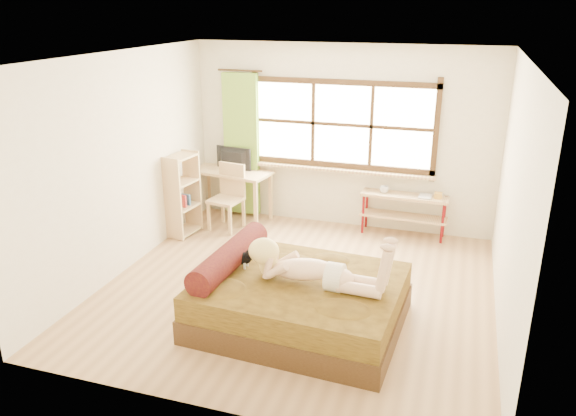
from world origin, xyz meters
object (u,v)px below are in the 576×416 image
(chair, at_px, (229,193))
(kitten, at_px, (239,256))
(pipe_shelf, at_px, (405,206))
(woman, at_px, (313,256))
(desk, at_px, (231,177))
(bed, at_px, (296,299))
(bookshelf, at_px, (183,194))

(chair, bearing_deg, kitten, -54.33)
(chair, height_order, pipe_shelf, chair)
(woman, distance_m, desk, 3.43)
(chair, bearing_deg, bed, -43.26)
(woman, bearing_deg, desk, 130.42)
(kitten, height_order, desk, desk)
(woman, height_order, kitten, woman)
(kitten, bearing_deg, bookshelf, 135.67)
(woman, xyz_separation_m, kitten, (-0.87, 0.15, -0.19))
(woman, height_order, chair, woman)
(kitten, bearing_deg, chair, 119.30)
(bed, xyz_separation_m, bookshelf, (-2.28, 1.86, 0.33))
(woman, relative_size, pipe_shelf, 1.16)
(bed, relative_size, chair, 2.22)
(pipe_shelf, relative_size, bookshelf, 1.04)
(chair, distance_m, pipe_shelf, 2.60)
(bed, distance_m, pipe_shelf, 2.92)
(woman, bearing_deg, pipe_shelf, 81.31)
(bed, height_order, kitten, bed)
(kitten, relative_size, chair, 0.32)
(chair, height_order, bookshelf, bookshelf)
(desk, distance_m, bookshelf, 0.92)
(desk, distance_m, pipe_shelf, 2.68)
(kitten, distance_m, desk, 2.85)
(woman, relative_size, bookshelf, 1.21)
(kitten, relative_size, pipe_shelf, 0.25)
(kitten, bearing_deg, desk, 118.19)
(woman, bearing_deg, chair, 132.78)
(woman, height_order, bookshelf, bookshelf)
(desk, xyz_separation_m, pipe_shelf, (2.67, 0.12, -0.22))
(chair, xyz_separation_m, bookshelf, (-0.53, -0.46, 0.07))
(pipe_shelf, bearing_deg, chair, -167.36)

